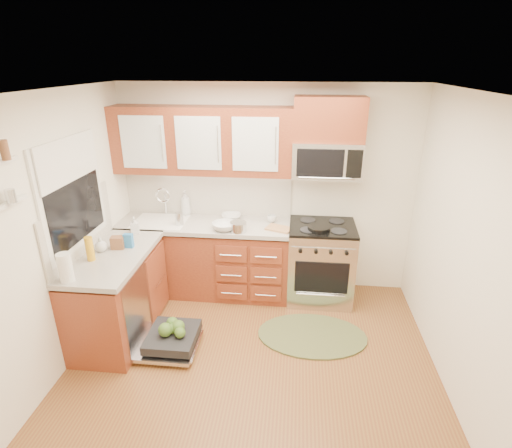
# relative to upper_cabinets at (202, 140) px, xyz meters

# --- Properties ---
(floor) EXTENTS (3.50, 3.50, 0.00)m
(floor) POSITION_rel_upper_cabinets_xyz_m (0.73, -1.57, -1.88)
(floor) COLOR brown
(floor) RESTS_ON ground
(ceiling) EXTENTS (3.50, 3.50, 0.00)m
(ceiling) POSITION_rel_upper_cabinets_xyz_m (0.73, -1.57, 0.62)
(ceiling) COLOR white
(ceiling) RESTS_ON ground
(wall_back) EXTENTS (3.50, 0.04, 2.50)m
(wall_back) POSITION_rel_upper_cabinets_xyz_m (0.73, 0.18, -0.62)
(wall_back) COLOR white
(wall_back) RESTS_ON ground
(wall_left) EXTENTS (0.04, 3.50, 2.50)m
(wall_left) POSITION_rel_upper_cabinets_xyz_m (-1.02, -1.57, -0.62)
(wall_left) COLOR white
(wall_left) RESTS_ON ground
(wall_right) EXTENTS (0.04, 3.50, 2.50)m
(wall_right) POSITION_rel_upper_cabinets_xyz_m (2.48, -1.57, -0.62)
(wall_right) COLOR white
(wall_right) RESTS_ON ground
(base_cabinet_back) EXTENTS (2.05, 0.60, 0.85)m
(base_cabinet_back) POSITION_rel_upper_cabinets_xyz_m (0.00, -0.12, -1.45)
(base_cabinet_back) COLOR maroon
(base_cabinet_back) RESTS_ON ground
(base_cabinet_left) EXTENTS (0.60, 1.25, 0.85)m
(base_cabinet_left) POSITION_rel_upper_cabinets_xyz_m (-0.72, -1.05, -1.45)
(base_cabinet_left) COLOR maroon
(base_cabinet_left) RESTS_ON ground
(countertop_back) EXTENTS (2.07, 0.64, 0.05)m
(countertop_back) POSITION_rel_upper_cabinets_xyz_m (0.00, -0.14, -0.97)
(countertop_back) COLOR #A09A92
(countertop_back) RESTS_ON base_cabinet_back
(countertop_left) EXTENTS (0.64, 1.27, 0.05)m
(countertop_left) POSITION_rel_upper_cabinets_xyz_m (-0.71, -1.05, -0.97)
(countertop_left) COLOR #A09A92
(countertop_left) RESTS_ON base_cabinet_left
(backsplash_back) EXTENTS (2.05, 0.02, 0.57)m
(backsplash_back) POSITION_rel_upper_cabinets_xyz_m (0.00, 0.16, -0.67)
(backsplash_back) COLOR silver
(backsplash_back) RESTS_ON ground
(backsplash_left) EXTENTS (0.02, 1.25, 0.57)m
(backsplash_left) POSITION_rel_upper_cabinets_xyz_m (-1.01, -1.05, -0.67)
(backsplash_left) COLOR silver
(backsplash_left) RESTS_ON ground
(upper_cabinets) EXTENTS (2.05, 0.35, 0.75)m
(upper_cabinets) POSITION_rel_upper_cabinets_xyz_m (0.00, 0.00, 0.00)
(upper_cabinets) COLOR maroon
(upper_cabinets) RESTS_ON ground
(cabinet_over_mw) EXTENTS (0.76, 0.35, 0.47)m
(cabinet_over_mw) POSITION_rel_upper_cabinets_xyz_m (1.41, 0.00, 0.26)
(cabinet_over_mw) COLOR maroon
(cabinet_over_mw) RESTS_ON ground
(range) EXTENTS (0.76, 0.64, 0.95)m
(range) POSITION_rel_upper_cabinets_xyz_m (1.41, -0.15, -1.40)
(range) COLOR silver
(range) RESTS_ON ground
(microwave) EXTENTS (0.76, 0.38, 0.40)m
(microwave) POSITION_rel_upper_cabinets_xyz_m (1.41, -0.02, -0.18)
(microwave) COLOR silver
(microwave) RESTS_ON ground
(sink) EXTENTS (0.62, 0.50, 0.26)m
(sink) POSITION_rel_upper_cabinets_xyz_m (-0.52, -0.16, -1.07)
(sink) COLOR white
(sink) RESTS_ON ground
(dishwasher) EXTENTS (0.70, 0.60, 0.20)m
(dishwasher) POSITION_rel_upper_cabinets_xyz_m (-0.13, -1.27, -1.77)
(dishwasher) COLOR silver
(dishwasher) RESTS_ON ground
(window) EXTENTS (0.03, 1.05, 1.05)m
(window) POSITION_rel_upper_cabinets_xyz_m (-1.01, -1.07, -0.32)
(window) COLOR white
(window) RESTS_ON ground
(window_blind) EXTENTS (0.02, 0.96, 0.40)m
(window_blind) POSITION_rel_upper_cabinets_xyz_m (-0.98, -1.07, 0.00)
(window_blind) COLOR white
(window_blind) RESTS_ON ground
(shelf_lower) EXTENTS (0.04, 0.40, 0.03)m
(shelf_lower) POSITION_rel_upper_cabinets_xyz_m (-0.99, -1.92, -0.12)
(shelf_lower) COLOR white
(shelf_lower) RESTS_ON ground
(rug) EXTENTS (1.25, 0.92, 0.02)m
(rug) POSITION_rel_upper_cabinets_xyz_m (1.31, -0.94, -1.86)
(rug) COLOR brown
(rug) RESTS_ON ground
(skillet) EXTENTS (0.27, 0.27, 0.05)m
(skillet) POSITION_rel_upper_cabinets_xyz_m (1.35, -0.28, -0.90)
(skillet) COLOR black
(skillet) RESTS_ON range
(stock_pot) EXTENTS (0.24, 0.24, 0.11)m
(stock_pot) POSITION_rel_upper_cabinets_xyz_m (0.45, -0.35, -0.89)
(stock_pot) COLOR silver
(stock_pot) RESTS_ON countertop_back
(cutting_board) EXTENTS (0.34, 0.28, 0.02)m
(cutting_board) POSITION_rel_upper_cabinets_xyz_m (0.91, -0.25, -0.94)
(cutting_board) COLOR #AB824E
(cutting_board) RESTS_ON countertop_back
(canister) EXTENTS (0.13, 0.13, 0.15)m
(canister) POSITION_rel_upper_cabinets_xyz_m (-0.26, -0.24, -0.87)
(canister) COLOR silver
(canister) RESTS_ON countertop_back
(paper_towel_roll) EXTENTS (0.12, 0.12, 0.26)m
(paper_towel_roll) POSITION_rel_upper_cabinets_xyz_m (-0.88, -1.59, -0.82)
(paper_towel_roll) COLOR white
(paper_towel_roll) RESTS_ON countertop_left
(mustard_bottle) EXTENTS (0.08, 0.08, 0.24)m
(mustard_bottle) POSITION_rel_upper_cabinets_xyz_m (-0.86, -1.19, -0.83)
(mustard_bottle) COLOR gold
(mustard_bottle) RESTS_ON countertop_left
(red_bottle) EXTENTS (0.07, 0.07, 0.21)m
(red_bottle) POSITION_rel_upper_cabinets_xyz_m (-0.87, -1.56, -0.84)
(red_bottle) COLOR red
(red_bottle) RESTS_ON countertop_left
(wooden_box) EXTENTS (0.14, 0.11, 0.13)m
(wooden_box) POSITION_rel_upper_cabinets_xyz_m (-0.71, -0.92, -0.89)
(wooden_box) COLOR brown
(wooden_box) RESTS_ON countertop_left
(blue_carton) EXTENTS (0.09, 0.06, 0.15)m
(blue_carton) POSITION_rel_upper_cabinets_xyz_m (-0.61, -0.88, -0.88)
(blue_carton) COLOR #2872BD
(blue_carton) RESTS_ON countertop_left
(bowl_a) EXTENTS (0.26, 0.26, 0.06)m
(bowl_a) POSITION_rel_upper_cabinets_xyz_m (0.31, 0.03, -0.92)
(bowl_a) COLOR #999999
(bowl_a) RESTS_ON countertop_back
(bowl_b) EXTENTS (0.29, 0.29, 0.09)m
(bowl_b) POSITION_rel_upper_cabinets_xyz_m (0.29, -0.32, -0.91)
(bowl_b) COLOR #999999
(bowl_b) RESTS_ON countertop_back
(cup) EXTENTS (0.14, 0.14, 0.09)m
(cup) POSITION_rel_upper_cabinets_xyz_m (0.81, -0.03, -0.91)
(cup) COLOR #999999
(cup) RESTS_ON countertop_back
(soap_bottle_a) EXTENTS (0.13, 0.13, 0.31)m
(soap_bottle_a) POSITION_rel_upper_cabinets_xyz_m (-0.27, 0.10, -0.79)
(soap_bottle_a) COLOR #999999
(soap_bottle_a) RESTS_ON countertop_back
(soap_bottle_b) EXTENTS (0.11, 0.11, 0.19)m
(soap_bottle_b) POSITION_rel_upper_cabinets_xyz_m (-0.69, -0.52, -0.85)
(soap_bottle_b) COLOR #999999
(soap_bottle_b) RESTS_ON countertop_left
(soap_bottle_c) EXTENTS (0.14, 0.14, 0.15)m
(soap_bottle_c) POSITION_rel_upper_cabinets_xyz_m (-0.85, -1.00, -0.87)
(soap_bottle_c) COLOR #999999
(soap_bottle_c) RESTS_ON countertop_left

